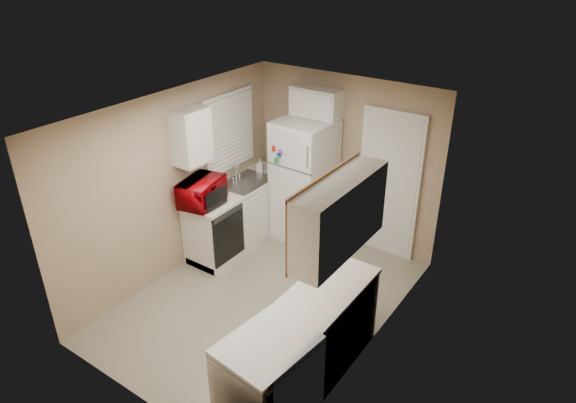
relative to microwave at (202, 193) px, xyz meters
The scene contains 19 objects.
floor 1.57m from the microwave, 10.62° to the right, with size 3.80×3.80×0.00m, color #A9A288.
ceiling 1.79m from the microwave, 10.62° to the right, with size 3.80×3.80×0.00m, color white.
wall_left 0.36m from the microwave, 139.23° to the right, with size 3.80×3.80×0.00m, color tan.
wall_right 2.56m from the microwave, ahead, with size 3.80×3.80×0.00m, color tan.
wall_back 2.05m from the microwave, 55.68° to the left, with size 2.80×2.80×0.00m, color tan.
wall_front 2.41m from the microwave, 61.47° to the right, with size 2.80×2.80×0.00m, color tan.
left_counter 0.91m from the microwave, 85.82° to the left, with size 0.60×1.80×0.90m, color silver.
dishwasher 0.66m from the microwave, 13.95° to the left, with size 0.03×0.58×0.72m, color black.
sink 0.86m from the microwave, 86.57° to the left, with size 0.54×0.74×0.16m, color gray.
microwave is the anchor object (origin of this frame).
soap_bottle 1.23m from the microwave, 90.00° to the left, with size 0.09×0.09×0.20m, color beige.
window_blinds 1.02m from the microwave, 104.13° to the left, with size 0.10×0.98×1.08m, color silver.
upper_cabinet_left 0.76m from the microwave, behind, with size 0.30×0.45×0.70m, color silver.
refrigerator 1.50m from the microwave, 61.34° to the left, with size 0.74×0.72×1.79m, color silver.
cabinet_over_fridge 1.95m from the microwave, 63.95° to the left, with size 0.70×0.30×0.40m, color silver.
interior_door 2.48m from the microwave, 41.63° to the left, with size 0.86×0.06×2.08m, color silver.
right_counter 2.54m from the microwave, 24.29° to the right, with size 0.60×2.00×0.90m, color silver.
stove 2.85m from the microwave, 35.83° to the right, with size 0.64×0.79×0.97m, color silver.
upper_cabinet_right 2.61m from the microwave, 16.60° to the right, with size 0.30×1.20×0.70m, color silver.
Camera 1 is at (3.11, -4.00, 3.99)m, focal length 32.00 mm.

